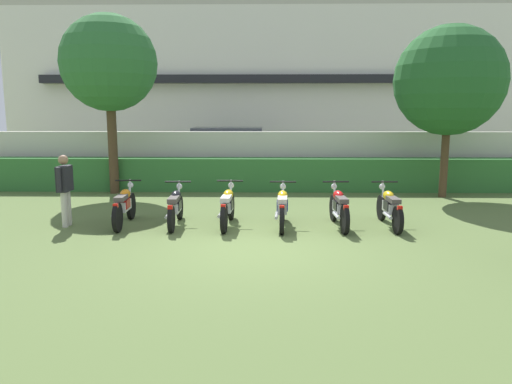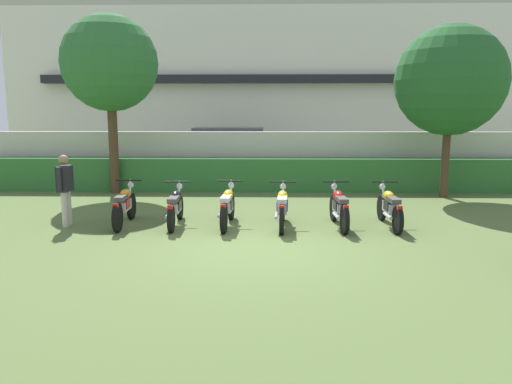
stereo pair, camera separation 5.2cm
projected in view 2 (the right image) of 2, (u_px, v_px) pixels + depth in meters
ground at (253, 248)px, 9.20m from camera, size 60.00×60.00×0.00m
building at (263, 87)px, 24.87m from camera, size 23.36×6.50×7.44m
compound_wall at (260, 160)px, 16.32m from camera, size 22.19×0.30×1.86m
hedge_row at (259, 174)px, 15.69m from camera, size 17.75×0.70×1.05m
parked_car at (233, 152)px, 19.37m from camera, size 4.50×2.08×1.89m
tree_near_inspector at (110, 64)px, 14.70m from camera, size 2.89×2.89×5.40m
tree_far_side at (450, 81)px, 14.04m from camera, size 3.15×3.15×4.98m
motorcycle_in_row_0 at (124, 205)px, 10.96m from camera, size 0.60×1.92×0.97m
motorcycle_in_row_1 at (175, 206)px, 10.94m from camera, size 0.60×1.87×0.94m
motorcycle_in_row_2 at (228, 206)px, 10.89m from camera, size 0.60×1.93×0.97m
motorcycle_in_row_3 at (282, 207)px, 10.76m from camera, size 0.60×1.86×0.97m
motorcycle_in_row_4 at (339, 207)px, 10.77m from camera, size 0.60×1.87×0.97m
motorcycle_in_row_5 at (390, 207)px, 10.81m from camera, size 0.60×1.91×0.95m
inspector_person at (65, 185)px, 10.83m from camera, size 0.22×0.65×1.59m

